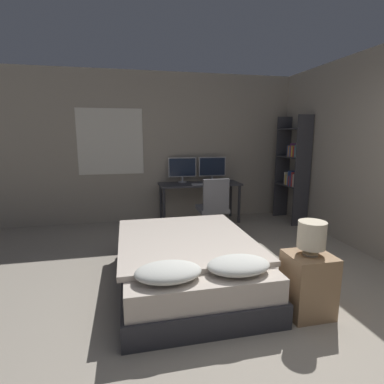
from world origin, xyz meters
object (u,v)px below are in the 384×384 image
(bed, at_px, (187,262))
(keyboard, at_px, (202,184))
(monitor_right, at_px, (212,167))
(bedside_lamp, at_px, (312,235))
(computer_mouse, at_px, (217,183))
(desk, at_px, (200,188))
(nightstand, at_px, (308,284))
(monitor_left, at_px, (182,168))
(bookshelf, at_px, (294,166))
(office_chair, at_px, (213,212))

(bed, distance_m, keyboard, 2.28)
(monitor_right, bearing_deg, bedside_lamp, -90.72)
(bedside_lamp, bearing_deg, computer_mouse, 89.44)
(desk, distance_m, monitor_right, 0.49)
(nightstand, relative_size, monitor_left, 1.09)
(desk, xyz_separation_m, bookshelf, (1.68, -0.34, 0.40))
(keyboard, height_order, office_chair, office_chair)
(nightstand, bearing_deg, computer_mouse, 89.44)
(bedside_lamp, bearing_deg, monitor_right, 89.28)
(bookshelf, bearing_deg, keyboard, 174.22)
(bedside_lamp, distance_m, bookshelf, 3.08)
(nightstand, distance_m, monitor_right, 3.30)
(bookshelf, bearing_deg, monitor_right, 159.63)
(nightstand, relative_size, desk, 0.38)
(bedside_lamp, xyz_separation_m, monitor_left, (-0.53, 3.22, 0.25))
(bed, bearing_deg, monitor_right, 68.20)
(bed, bearing_deg, desk, 73.02)
(office_chair, bearing_deg, nightstand, -84.97)
(bed, distance_m, nightstand, 1.21)
(keyboard, relative_size, office_chair, 0.40)
(computer_mouse, xyz_separation_m, office_chair, (-0.23, -0.57, -0.38))
(nightstand, xyz_separation_m, keyboard, (-0.25, 2.88, 0.45))
(office_chair, distance_m, bookshelf, 1.82)
(computer_mouse, bearing_deg, desk, 147.81)
(desk, relative_size, keyboard, 4.02)
(monitor_right, bearing_deg, computer_mouse, -92.11)
(bookshelf, bearing_deg, bed, -140.78)
(keyboard, bearing_deg, bookshelf, -5.78)
(nightstand, distance_m, monitor_left, 3.34)
(monitor_left, bearing_deg, nightstand, -80.62)
(bed, xyz_separation_m, monitor_right, (0.98, 2.46, 0.74))
(desk, relative_size, monitor_right, 2.85)
(bookshelf, bearing_deg, computer_mouse, 173.10)
(bed, relative_size, bookshelf, 1.01)
(nightstand, xyz_separation_m, computer_mouse, (0.03, 2.88, 0.46))
(keyboard, bearing_deg, desk, 90.00)
(bookshelf, bearing_deg, office_chair, -166.44)
(computer_mouse, distance_m, bookshelf, 1.45)
(desk, relative_size, computer_mouse, 21.09)
(monitor_right, xyz_separation_m, bookshelf, (1.40, -0.52, 0.05))
(nightstand, bearing_deg, bedside_lamp, 0.00)
(keyboard, distance_m, bookshelf, 1.72)
(desk, bearing_deg, computer_mouse, -32.19)
(bed, height_order, desk, desk)
(bedside_lamp, distance_m, computer_mouse, 2.88)
(bedside_lamp, relative_size, desk, 0.20)
(nightstand, height_order, office_chair, office_chair)
(bedside_lamp, distance_m, desk, 3.06)
(keyboard, bearing_deg, computer_mouse, 0.00)
(nightstand, height_order, bedside_lamp, bedside_lamp)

